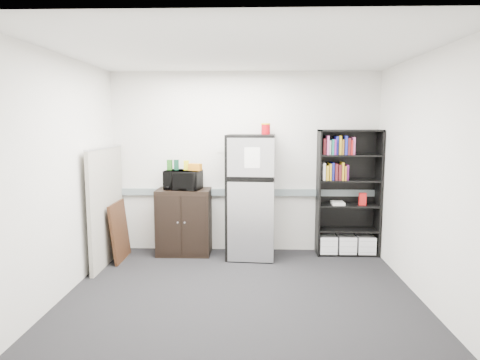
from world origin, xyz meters
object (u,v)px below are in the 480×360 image
(cubicle_partition, at_px, (107,205))
(microwave, at_px, (183,180))
(cabinet, at_px, (184,222))
(refrigerator, at_px, (251,196))
(bookshelf, at_px, (348,194))

(cubicle_partition, height_order, microwave, cubicle_partition)
(cabinet, bearing_deg, refrigerator, -4.62)
(refrigerator, bearing_deg, microwave, -179.45)
(cubicle_partition, bearing_deg, refrigerator, 9.68)
(bookshelf, xyz_separation_m, refrigerator, (-1.43, -0.14, -0.02))
(refrigerator, bearing_deg, bookshelf, 10.01)
(cubicle_partition, xyz_separation_m, microwave, (1.01, 0.40, 0.31))
(microwave, bearing_deg, refrigerator, 5.83)
(bookshelf, distance_m, cubicle_partition, 3.46)
(cabinet, xyz_separation_m, microwave, (0.00, -0.02, 0.63))
(cubicle_partition, xyz_separation_m, cabinet, (1.01, 0.42, -0.32))
(cubicle_partition, height_order, refrigerator, refrigerator)
(bookshelf, height_order, microwave, bookshelf)
(cubicle_partition, distance_m, microwave, 1.13)
(cubicle_partition, relative_size, refrigerator, 0.91)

